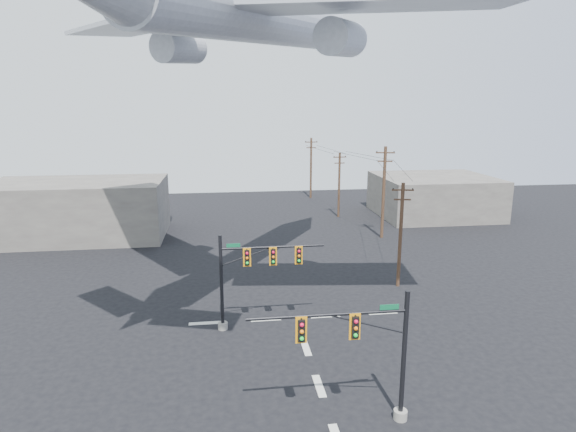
{
  "coord_description": "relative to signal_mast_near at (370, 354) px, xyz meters",
  "views": [
    {
      "loc": [
        -4.42,
        -17.29,
        13.87
      ],
      "look_at": [
        -1.45,
        5.0,
        8.64
      ],
      "focal_mm": 30.0,
      "sensor_mm": 36.0,
      "label": 1
    }
  ],
  "objects": [
    {
      "name": "lane_markings",
      "position": [
        -1.58,
        4.42,
        -3.36
      ],
      "size": [
        14.0,
        21.2,
        0.01
      ],
      "color": "beige",
      "rests_on": "ground"
    },
    {
      "name": "signal_mast_near",
      "position": [
        0.0,
        0.0,
        0.0
      ],
      "size": [
        7.18,
        0.68,
        6.17
      ],
      "color": "gray",
      "rests_on": "ground"
    },
    {
      "name": "signal_mast_far",
      "position": [
        -4.75,
        10.06,
        0.14
      ],
      "size": [
        6.72,
        0.68,
        6.16
      ],
      "color": "gray",
      "rests_on": "ground"
    },
    {
      "name": "utility_pole_a",
      "position": [
        7.21,
        15.79,
        0.89
      ],
      "size": [
        1.62,
        0.43,
        8.16
      ],
      "rotation": [
        0.0,
        0.0,
        -0.2
      ],
      "color": "#4C3120",
      "rests_on": "ground"
    },
    {
      "name": "utility_pole_b",
      "position": [
        10.44,
        29.51,
        1.69
      ],
      "size": [
        1.94,
        0.53,
        9.68
      ],
      "rotation": [
        0.0,
        0.0,
        -0.21
      ],
      "color": "#4C3120",
      "rests_on": "ground"
    },
    {
      "name": "utility_pole_c",
      "position": [
        8.14,
        39.65,
        0.86
      ],
      "size": [
        1.66,
        0.28,
        8.09
      ],
      "rotation": [
        0.0,
        0.0,
        0.06
      ],
      "color": "#4C3120",
      "rests_on": "ground"
    },
    {
      "name": "utility_pole_d",
      "position": [
        6.91,
        52.6,
        1.36
      ],
      "size": [
        1.87,
        0.31,
        9.04
      ],
      "rotation": [
        0.0,
        0.0,
        -0.06
      ],
      "color": "#4C3120",
      "rests_on": "ground"
    },
    {
      "name": "power_lines",
      "position": [
        8.5,
        34.1,
        4.77
      ],
      "size": [
        5.26,
        36.81,
        0.38
      ],
      "color": "black"
    },
    {
      "name": "airliner",
      "position": [
        -3.75,
        13.51,
        15.93
      ],
      "size": [
        27.44,
        30.23,
        8.88
      ],
      "rotation": [
        0.0,
        -0.06,
        1.0
      ],
      "color": "#B6BAC3"
    },
    {
      "name": "building_left",
      "position": [
        -21.58,
        34.09,
        -0.37
      ],
      "size": [
        18.0,
        10.0,
        6.0
      ],
      "primitive_type": "cube",
      "color": "slate",
      "rests_on": "ground"
    },
    {
      "name": "building_right",
      "position": [
        20.42,
        39.09,
        -0.87
      ],
      "size": [
        14.0,
        12.0,
        5.0
      ],
      "primitive_type": "cube",
      "color": "slate",
      "rests_on": "ground"
    }
  ]
}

